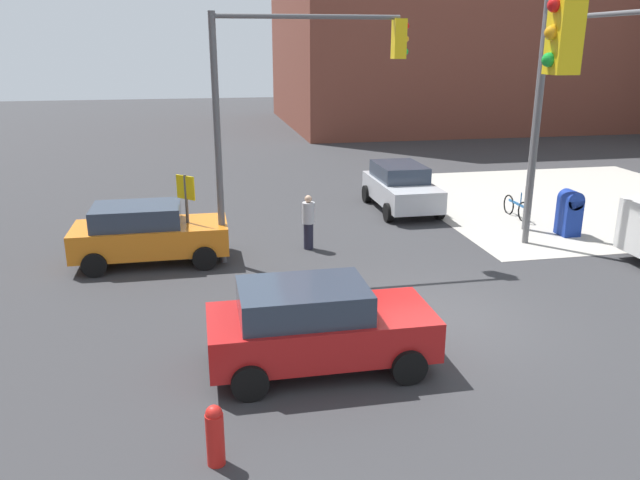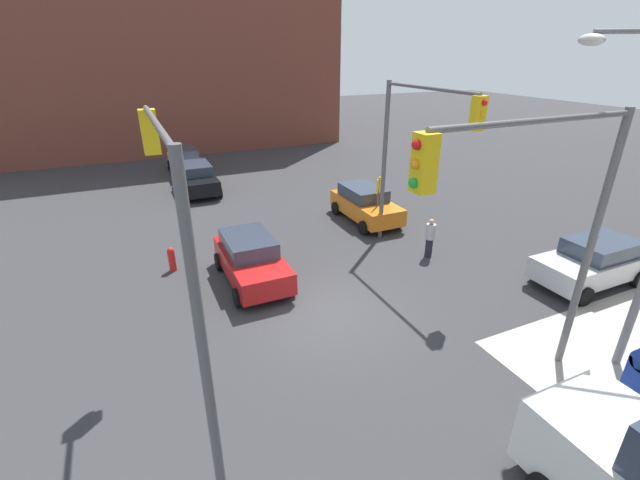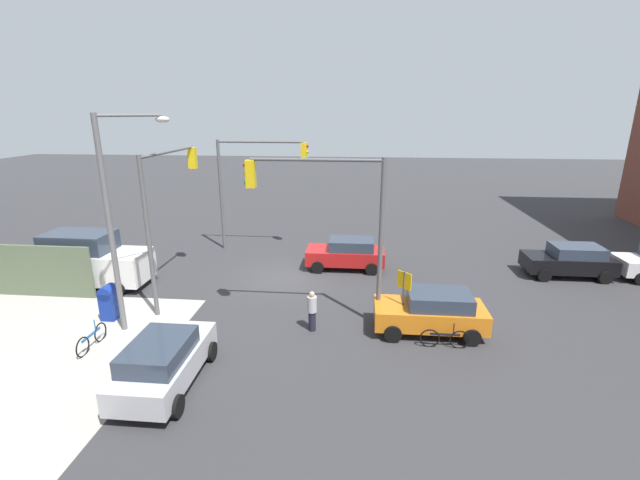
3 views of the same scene
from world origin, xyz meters
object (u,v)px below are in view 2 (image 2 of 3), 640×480
at_px(coupe_orange, 365,204).
at_px(pedestrian_crossing, 430,238).
at_px(coupe_silver, 593,261).
at_px(hatchback_red, 251,259).
at_px(coupe_black, 197,178).
at_px(traffic_signal_nw_corner, 416,139).
at_px(fire_hydrant, 172,259).
at_px(hatchback_white, 185,161).
at_px(traffic_signal_ne_corner, 539,207).
at_px(bicycle_at_crosswalk, 381,208).
at_px(traffic_signal_se_corner, 174,227).

relative_size(coupe_orange, pedestrian_crossing, 2.56).
distance_m(coupe_silver, hatchback_red, 11.90).
bearing_deg(coupe_black, coupe_silver, 33.11).
bearing_deg(traffic_signal_nw_corner, fire_hydrant, -105.77).
bearing_deg(pedestrian_crossing, hatchback_white, -169.09).
relative_size(traffic_signal_ne_corner, coupe_black, 1.56).
xyz_separation_m(traffic_signal_nw_corner, fire_hydrant, (-2.46, -8.70, -4.13)).
height_order(fire_hydrant, pedestrian_crossing, pedestrian_crossing).
distance_m(hatchback_red, pedestrian_crossing, 6.99).
bearing_deg(bicycle_at_crosswalk, traffic_signal_ne_corner, -17.57).
xyz_separation_m(fire_hydrant, hatchback_white, (-13.85, 2.58, 0.36)).
relative_size(traffic_signal_nw_corner, coupe_black, 1.56).
height_order(traffic_signal_nw_corner, hatchback_red, traffic_signal_nw_corner).
bearing_deg(traffic_signal_se_corner, hatchback_white, 172.32).
distance_m(coupe_black, coupe_orange, 10.18).
relative_size(fire_hydrant, pedestrian_crossing, 0.59).
relative_size(hatchback_red, pedestrian_crossing, 2.55).
bearing_deg(coupe_black, hatchback_red, -0.39).
bearing_deg(traffic_signal_nw_corner, pedestrian_crossing, 52.23).
bearing_deg(hatchback_white, coupe_black, -0.10).
distance_m(hatchback_white, bicycle_at_crosswalk, 14.27).
xyz_separation_m(traffic_signal_ne_corner, hatchback_red, (-7.57, -4.13, -3.79)).
height_order(traffic_signal_nw_corner, coupe_black, traffic_signal_nw_corner).
distance_m(hatchback_white, pedestrian_crossing, 18.18).
bearing_deg(fire_hydrant, coupe_silver, 61.97).
xyz_separation_m(hatchback_white, coupe_orange, (12.37, 6.50, -0.00)).
distance_m(traffic_signal_nw_corner, traffic_signal_se_corner, 10.30).
bearing_deg(coupe_silver, bicycle_at_crosswalk, -161.07).
height_order(traffic_signal_se_corner, pedestrian_crossing, traffic_signal_se_corner).
xyz_separation_m(hatchback_red, bicycle_at_crosswalk, (-3.73, 7.71, -0.50)).
height_order(traffic_signal_nw_corner, fire_hydrant, traffic_signal_nw_corner).
bearing_deg(traffic_signal_ne_corner, fire_hydrant, -145.12).
relative_size(traffic_signal_se_corner, hatchback_white, 1.49).
xyz_separation_m(pedestrian_crossing, bicycle_at_crosswalk, (-4.80, 0.80, -0.48)).
distance_m(traffic_signal_ne_corner, coupe_silver, 8.01).
xyz_separation_m(coupe_silver, pedestrian_crossing, (-4.05, -3.84, -0.02)).
height_order(hatchback_white, bicycle_at_crosswalk, hatchback_white).
bearing_deg(bicycle_at_crosswalk, coupe_silver, 18.93).
distance_m(fire_hydrant, bicycle_at_crosswalk, 10.36).
distance_m(fire_hydrant, hatchback_red, 3.17).
bearing_deg(traffic_signal_nw_corner, hatchback_red, -94.88).
bearing_deg(coupe_orange, coupe_silver, 25.98).
distance_m(traffic_signal_ne_corner, coupe_orange, 11.87).
distance_m(traffic_signal_nw_corner, fire_hydrant, 9.94).
xyz_separation_m(coupe_black, coupe_orange, (7.83, 6.51, -0.00)).
height_order(hatchback_white, pedestrian_crossing, hatchback_white).
bearing_deg(hatchback_red, pedestrian_crossing, 81.17).
height_order(traffic_signal_se_corner, coupe_orange, traffic_signal_se_corner).
xyz_separation_m(coupe_silver, coupe_black, (-16.36, -10.67, 0.00)).
bearing_deg(hatchback_red, bicycle_at_crosswalk, 115.83).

